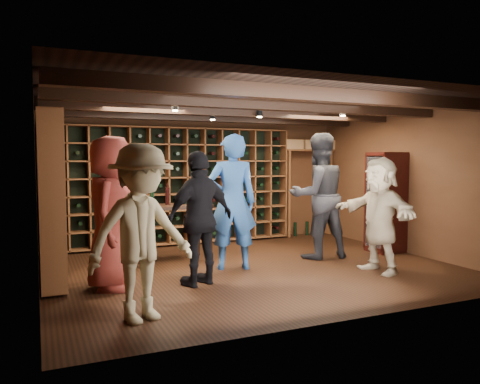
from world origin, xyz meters
name	(u,v)px	position (x,y,z in m)	size (l,w,h in m)	color
ground	(253,268)	(0.00, 0.00, 0.00)	(6.00, 6.00, 0.00)	black
room_shell	(252,108)	(0.00, 0.05, 2.42)	(6.00, 6.00, 6.00)	#58341E
wine_rack_back	(177,186)	(-0.52, 2.33, 1.15)	(4.65, 0.30, 2.20)	brown
wine_rack_left	(49,195)	(-2.83, 0.82, 1.15)	(0.30, 2.65, 2.20)	brown
crate_shelf	(308,163)	(2.41, 2.32, 1.57)	(1.20, 0.32, 2.07)	brown
display_cabinet	(386,204)	(2.71, 0.20, 0.86)	(0.55, 0.50, 1.75)	black
man_blue_shirt	(232,202)	(-0.31, 0.08, 1.01)	(0.74, 0.49, 2.03)	navy
man_grey_suit	(318,196)	(1.32, 0.25, 1.04)	(1.02, 0.79, 2.09)	black
guest_red_floral	(110,213)	(-2.14, -0.30, 0.98)	(0.95, 0.62, 1.95)	maroon
guest_woman_black	(200,218)	(-1.04, -0.59, 0.88)	(1.04, 0.43, 1.77)	black
guest_khaki	(141,233)	(-2.03, -1.65, 0.91)	(1.17, 0.67, 1.81)	tan
guest_beige	(380,215)	(1.60, -0.96, 0.85)	(1.57, 0.50, 1.69)	tan
tasting_table	(171,212)	(-1.01, 0.94, 0.81)	(1.27, 0.71, 1.20)	black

